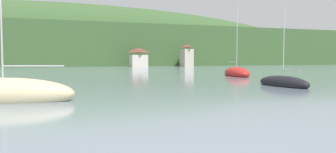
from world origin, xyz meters
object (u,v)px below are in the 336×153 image
Objects in this scene: shore_building_westcentral at (138,57)px; sailboat_far_3 at (237,73)px; sailboat_mid_1 at (3,94)px; sailboat_mid_5 at (283,83)px; shore_building_central at (187,56)px.

shore_building_westcentral is 0.56× the size of sailboat_far_3.
sailboat_far_3 reaches higher than sailboat_mid_1.
sailboat_mid_1 is 32.99m from sailboat_far_3.
sailboat_far_3 is at bearing -89.73° from shore_building_westcentral.
sailboat_mid_5 is at bearing -4.73° from sailboat_far_3.
shore_building_central is 0.67× the size of sailboat_far_3.
sailboat_far_3 is (-15.88, -56.88, -3.07)m from shore_building_central.
sailboat_mid_1 is at bearing -109.23° from shore_building_westcentral.
shore_building_westcentral is 0.58× the size of sailboat_mid_1.
shore_building_central is at bearing -104.85° from sailboat_mid_1.
sailboat_mid_5 is at bearing -106.07° from shore_building_central.
shore_building_central is 0.69× the size of sailboat_mid_1.
shore_building_central is 87.29m from sailboat_mid_1.
sailboat_mid_1 reaches higher than shore_building_central.
shore_building_westcentral is 16.16m from shore_building_central.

